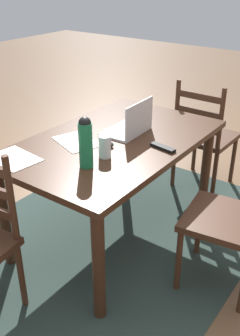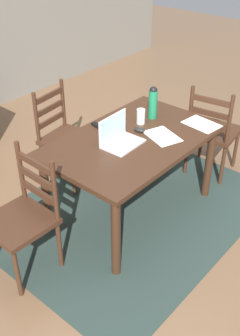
% 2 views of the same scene
% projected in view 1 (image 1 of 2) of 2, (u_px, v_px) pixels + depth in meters
% --- Properties ---
extents(ground_plane, '(14.00, 14.00, 0.00)m').
position_uv_depth(ground_plane, '(115.00, 234.00, 2.88)').
color(ground_plane, brown).
extents(area_rug, '(2.40, 1.83, 0.01)m').
position_uv_depth(area_rug, '(115.00, 233.00, 2.88)').
color(area_rug, '#283833').
rests_on(area_rug, ground).
extents(dining_table, '(1.45, 0.91, 0.75)m').
position_uv_depth(dining_table, '(114.00, 153.00, 2.58)').
color(dining_table, '#382114').
rests_on(dining_table, ground).
extents(chair_left_far, '(0.45, 0.45, 0.95)m').
position_uv_depth(chair_left_far, '(204.00, 137.00, 3.30)').
color(chair_left_far, '#3D2316').
rests_on(chair_left_far, ground).
extents(chair_far_head, '(0.50, 0.50, 0.95)m').
position_uv_depth(chair_far_head, '(232.00, 220.00, 2.24)').
color(chair_far_head, '#3D2316').
rests_on(chair_far_head, ground).
extents(laptop, '(0.33, 0.23, 0.23)m').
position_uv_depth(laptop, '(131.00, 125.00, 2.58)').
color(laptop, silver).
rests_on(laptop, dining_table).
extents(water_bottle, '(0.08, 0.08, 0.29)m').
position_uv_depth(water_bottle, '(86.00, 141.00, 2.12)').
color(water_bottle, '#197247').
rests_on(water_bottle, dining_table).
extents(drinking_glass, '(0.07, 0.07, 0.13)m').
position_uv_depth(drinking_glass, '(105.00, 147.00, 2.26)').
color(drinking_glass, silver).
rests_on(drinking_glass, dining_table).
extents(computer_mouse, '(0.07, 0.11, 0.03)m').
position_uv_depth(computer_mouse, '(106.00, 144.00, 2.42)').
color(computer_mouse, black).
rests_on(computer_mouse, dining_table).
extents(tv_remote, '(0.07, 0.18, 0.02)m').
position_uv_depth(tv_remote, '(163.00, 147.00, 2.39)').
color(tv_remote, black).
rests_on(tv_remote, dining_table).
extents(paper_stack_left, '(0.30, 0.35, 0.00)m').
position_uv_depth(paper_stack_left, '(76.00, 142.00, 2.49)').
color(paper_stack_left, white).
rests_on(paper_stack_left, dining_table).
extents(paper_stack_right, '(0.24, 0.32, 0.00)m').
position_uv_depth(paper_stack_right, '(14.00, 158.00, 2.27)').
color(paper_stack_right, white).
rests_on(paper_stack_right, dining_table).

